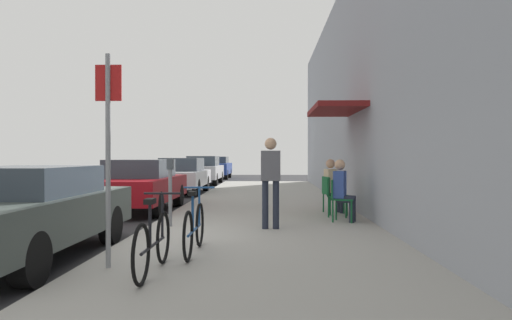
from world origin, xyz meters
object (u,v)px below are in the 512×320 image
parking_meter (170,187)px  seated_patron_2 (333,184)px  parked_car_0 (24,211)px  seated_patron_0 (343,188)px  parked_car_1 (140,184)px  parked_car_2 (182,175)px  pedestrian_standing (271,175)px  parked_car_4 (216,167)px  cafe_chair_2 (330,192)px  bicycle_1 (194,228)px  cafe_chair_1 (334,194)px  street_sign (108,143)px  parked_car_3 (203,170)px  cafe_chair_0 (340,197)px  bicycle_0 (153,242)px

parking_meter → seated_patron_2: (3.44, 2.26, -0.07)m
parked_car_0 → seated_patron_0: bearing=33.4°
parked_car_1 → seated_patron_0: seated_patron_0 is taller
parked_car_2 → parking_meter: size_ratio=3.33×
parked_car_2 → pedestrian_standing: 10.64m
parked_car_4 → cafe_chair_2: bearing=-76.1°
bicycle_1 → seated_patron_0: 4.22m
parked_car_2 → parked_car_1: bearing=-90.0°
seated_patron_0 → cafe_chair_1: bearing=94.2°
parked_car_0 → seated_patron_0: (4.99, 3.29, 0.11)m
parked_car_4 → street_sign: (1.50, -25.68, 0.88)m
parking_meter → pedestrian_standing: pedestrian_standing is taller
parked_car_3 → cafe_chair_0: bearing=-72.1°
seated_patron_0 → cafe_chair_1: 0.84m
bicycle_1 → cafe_chair_1: bearing=58.7°
parked_car_3 → seated_patron_0: (4.99, -15.26, 0.05)m
parked_car_3 → cafe_chair_1: bearing=-71.1°
parked_car_3 → parked_car_2: bearing=-90.0°
parked_car_4 → street_sign: bearing=-86.7°
parked_car_1 → bicycle_0: (2.12, -7.23, -0.24)m
pedestrian_standing → cafe_chair_0: bearing=35.9°
pedestrian_standing → seated_patron_2: bearing=59.4°
cafe_chair_2 → parked_car_1: bearing=165.6°
parked_car_2 → pedestrian_standing: (3.49, -10.04, 0.39)m
bicycle_1 → parked_car_2: bearing=101.1°
parked_car_1 → parked_car_3: 12.50m
parked_car_1 → seated_patron_0: (4.99, -2.77, 0.10)m
parked_car_3 → bicycle_1: (2.42, -18.59, -0.28)m
parking_meter → bicycle_0: size_ratio=0.77×
parking_meter → cafe_chair_2: size_ratio=1.52×
parked_car_2 → parked_car_3: bearing=90.0°
cafe_chair_2 → parked_car_4: bearing=103.9°
cafe_chair_0 → parked_car_1: bearing=150.9°
bicycle_0 → seated_patron_0: 5.32m
parked_car_0 → cafe_chair_0: size_ratio=5.06×
parked_car_4 → parking_meter: (1.55, -22.25, 0.13)m
seated_patron_0 → cafe_chair_1: size_ratio=1.48×
bicycle_0 → cafe_chair_0: 5.30m
parked_car_0 → parked_car_4: bearing=90.0°
parked_car_0 → cafe_chair_1: bearing=39.8°
bicycle_0 → pedestrian_standing: bearing=68.3°
parking_meter → parked_car_0: bearing=-121.3°
bicycle_0 → street_sign: bearing=155.1°
parked_car_1 → seated_patron_0: 5.71m
bicycle_0 → seated_patron_2: size_ratio=1.33×
street_sign → cafe_chair_0: (3.44, 4.20, -1.02)m
parking_meter → parked_car_3: bearing=95.5°
parked_car_1 → parked_car_2: bearing=90.0°
cafe_chair_1 → pedestrian_standing: (-1.44, -1.84, 0.50)m
pedestrian_standing → parked_car_1: bearing=132.7°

